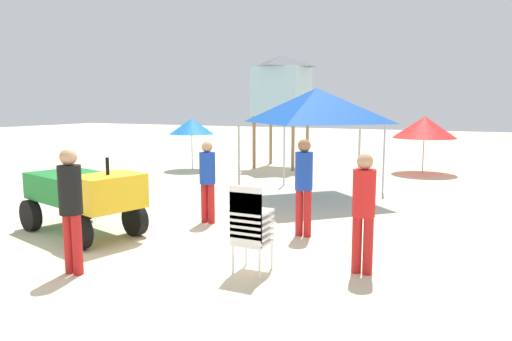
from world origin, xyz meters
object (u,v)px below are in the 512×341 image
at_px(surfboard_pile, 105,189).
at_px(lifeguard_near_center, 364,205).
at_px(lifeguard_far_right, 207,176).
at_px(lifeguard_near_right, 71,202).
at_px(lifeguard_tower, 282,86).
at_px(utility_cart, 85,193).
at_px(beach_umbrella_left, 192,126).
at_px(lifeguard_near_left, 304,180).
at_px(beach_umbrella_mid, 425,127).
at_px(stacked_plastic_chairs, 249,223).
at_px(popup_canopy, 316,106).

height_order(surfboard_pile, lifeguard_near_center, lifeguard_near_center).
height_order(lifeguard_near_center, lifeguard_far_right, lifeguard_near_center).
xyz_separation_m(lifeguard_near_right, lifeguard_far_right, (0.21, 3.34, -0.09)).
height_order(lifeguard_far_right, lifeguard_tower, lifeguard_tower).
height_order(utility_cart, beach_umbrella_left, beach_umbrella_left).
bearing_deg(lifeguard_near_left, lifeguard_near_right, -125.33).
bearing_deg(lifeguard_near_left, lifeguard_tower, 114.82).
xyz_separation_m(utility_cart, lifeguard_near_left, (3.69, 1.62, 0.25)).
bearing_deg(lifeguard_near_left, beach_umbrella_mid, 83.46).
height_order(surfboard_pile, beach_umbrella_mid, beach_umbrella_mid).
distance_m(surfboard_pile, beach_umbrella_mid, 10.80).
height_order(lifeguard_near_center, lifeguard_near_right, lifeguard_near_right).
distance_m(lifeguard_far_right, beach_umbrella_left, 8.06).
bearing_deg(beach_umbrella_left, lifeguard_far_right, -54.69).
height_order(lifeguard_near_left, lifeguard_near_center, lifeguard_near_left).
bearing_deg(beach_umbrella_mid, stacked_plastic_chairs, -95.44).
bearing_deg(lifeguard_near_right, lifeguard_near_left, 54.67).
distance_m(utility_cart, popup_canopy, 6.03).
distance_m(lifeguard_near_right, beach_umbrella_mid, 13.07).
distance_m(stacked_plastic_chairs, lifeguard_near_center, 1.63).
xyz_separation_m(lifeguard_tower, beach_umbrella_left, (-2.70, -2.07, -1.50)).
relative_size(surfboard_pile, lifeguard_near_left, 1.48).
height_order(lifeguard_near_left, lifeguard_far_right, lifeguard_near_left).
bearing_deg(lifeguard_near_left, stacked_plastic_chairs, -90.67).
relative_size(lifeguard_near_center, popup_canopy, 0.59).
height_order(lifeguard_near_right, beach_umbrella_mid, beach_umbrella_mid).
xyz_separation_m(stacked_plastic_chairs, popup_canopy, (-0.91, 5.68, 1.63)).
distance_m(lifeguard_near_center, lifeguard_near_right, 4.12).
bearing_deg(lifeguard_near_center, lifeguard_near_right, -154.47).
bearing_deg(surfboard_pile, lifeguard_tower, 75.57).
height_order(lifeguard_near_right, beach_umbrella_left, beach_umbrella_left).
height_order(surfboard_pile, lifeguard_far_right, lifeguard_far_right).
bearing_deg(surfboard_pile, stacked_plastic_chairs, -30.30).
height_order(stacked_plastic_chairs, lifeguard_far_right, lifeguard_far_right).
bearing_deg(stacked_plastic_chairs, utility_cart, 171.34).
distance_m(utility_cart, stacked_plastic_chairs, 3.71).
xyz_separation_m(lifeguard_near_center, popup_canopy, (-2.35, 4.97, 1.37)).
bearing_deg(beach_umbrella_mid, surfboard_pile, -131.00).
bearing_deg(popup_canopy, utility_cart, -118.29).
distance_m(utility_cart, lifeguard_far_right, 2.35).
bearing_deg(beach_umbrella_left, beach_umbrella_mid, 19.15).
distance_m(lifeguard_tower, beach_umbrella_mid, 5.36).
distance_m(surfboard_pile, lifeguard_near_center, 7.91).
bearing_deg(utility_cart, surfboard_pile, 127.89).
relative_size(stacked_plastic_chairs, lifeguard_tower, 0.31).
xyz_separation_m(stacked_plastic_chairs, lifeguard_near_right, (-2.27, -1.06, 0.30)).
distance_m(stacked_plastic_chairs, surfboard_pile, 6.89).
bearing_deg(stacked_plastic_chairs, beach_umbrella_left, 127.22).
xyz_separation_m(surfboard_pile, lifeguard_near_left, (5.95, -1.29, 0.83)).
xyz_separation_m(lifeguard_near_right, beach_umbrella_left, (-4.44, 9.90, 0.56)).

